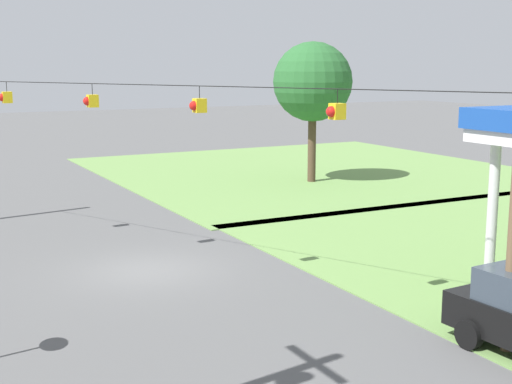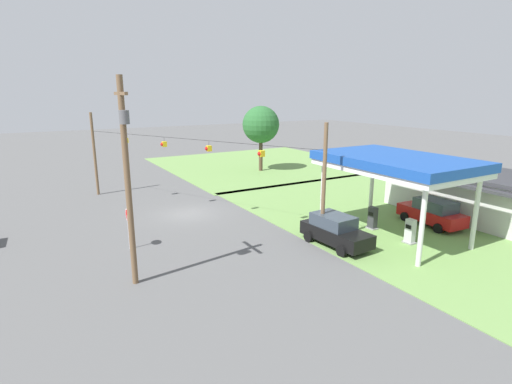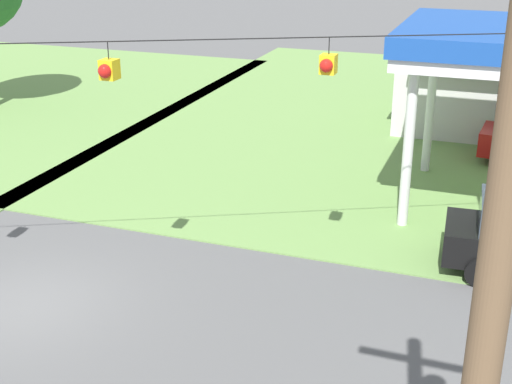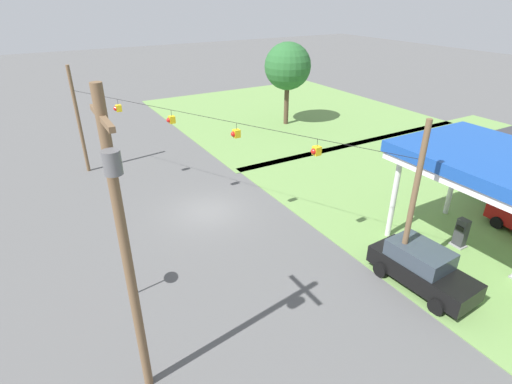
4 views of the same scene
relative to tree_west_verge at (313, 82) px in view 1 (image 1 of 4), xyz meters
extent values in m
plane|color=#565656|center=(12.15, -13.70, -5.44)|extent=(160.00, 160.00, 0.00)
cube|color=#6B934C|center=(-3.85, 2.30, -5.42)|extent=(24.00, 24.00, 0.04)
cylinder|color=silver|center=(19.29, -6.48, -3.25)|extent=(0.28, 0.28, 4.37)
cylinder|color=black|center=(21.52, -9.33, -5.10)|extent=(0.69, 0.26, 0.68)
cylinder|color=black|center=(12.15, -13.70, 0.34)|extent=(19.79, 10.02, 0.02)
cylinder|color=black|center=(6.21, -16.70, 0.17)|extent=(0.02, 0.02, 0.35)
cube|color=yellow|center=(6.21, -16.70, -0.21)|extent=(0.32, 0.32, 0.40)
sphere|color=red|center=(6.21, -16.87, -0.21)|extent=(0.28, 0.28, 0.28)
cylinder|color=black|center=(10.17, -14.70, 0.17)|extent=(0.02, 0.02, 0.35)
cube|color=yellow|center=(10.17, -14.70, -0.21)|extent=(0.32, 0.32, 0.40)
sphere|color=red|center=(10.17, -14.87, -0.21)|extent=(0.28, 0.28, 0.28)
cylinder|color=black|center=(14.12, -12.70, 0.17)|extent=(0.02, 0.02, 0.35)
cube|color=yellow|center=(14.12, -12.70, -0.21)|extent=(0.32, 0.32, 0.40)
sphere|color=red|center=(14.12, -12.87, -0.21)|extent=(0.28, 0.28, 0.28)
cylinder|color=black|center=(18.08, -10.70, 0.17)|extent=(0.02, 0.02, 0.35)
cube|color=yellow|center=(18.08, -10.70, -0.21)|extent=(0.32, 0.32, 0.40)
sphere|color=red|center=(18.08, -10.87, -0.21)|extent=(0.28, 0.28, 0.28)
cylinder|color=#4C3828|center=(0.00, 0.00, -3.56)|extent=(0.44, 0.44, 3.76)
sphere|color=#28602D|center=(0.00, 0.00, 0.03)|extent=(4.28, 4.28, 4.28)
camera|label=1|loc=(32.81, -20.73, 0.93)|focal=50.00mm
camera|label=2|loc=(40.21, -23.96, 3.66)|focal=28.00mm
camera|label=3|loc=(21.65, -24.91, 2.71)|focal=50.00mm
camera|label=4|loc=(31.27, -21.51, 6.22)|focal=28.00mm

